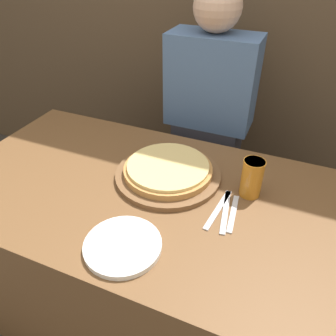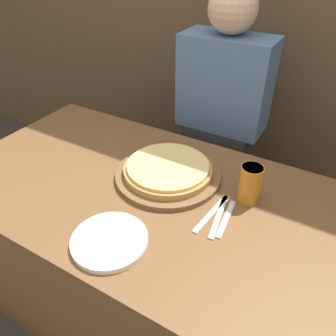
{
  "view_description": "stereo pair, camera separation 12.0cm",
  "coord_description": "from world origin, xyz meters",
  "px_view_note": "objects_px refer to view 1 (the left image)",
  "views": [
    {
      "loc": [
        0.41,
        -0.8,
        1.45
      ],
      "look_at": [
        0.02,
        0.1,
        0.74
      ],
      "focal_mm": 35.0,
      "sensor_mm": 36.0,
      "label": 1
    },
    {
      "loc": [
        0.51,
        -0.74,
        1.45
      ],
      "look_at": [
        0.02,
        0.1,
        0.74
      ],
      "focal_mm": 35.0,
      "sensor_mm": 36.0,
      "label": 2
    }
  ],
  "objects_px": {
    "beer_glass": "(252,177)",
    "dinner_plate": "(123,246)",
    "fork": "(218,209)",
    "diner_person": "(208,130)",
    "pizza_on_board": "(168,171)",
    "dinner_knife": "(226,211)",
    "spoon": "(233,213)"
  },
  "relations": [
    {
      "from": "pizza_on_board",
      "to": "dinner_plate",
      "type": "relative_size",
      "value": 1.73
    },
    {
      "from": "fork",
      "to": "diner_person",
      "type": "height_order",
      "value": "diner_person"
    },
    {
      "from": "dinner_plate",
      "to": "diner_person",
      "type": "relative_size",
      "value": 0.17
    },
    {
      "from": "pizza_on_board",
      "to": "fork",
      "type": "distance_m",
      "value": 0.25
    },
    {
      "from": "beer_glass",
      "to": "dinner_plate",
      "type": "distance_m",
      "value": 0.48
    },
    {
      "from": "pizza_on_board",
      "to": "dinner_knife",
      "type": "bearing_deg",
      "value": -22.18
    },
    {
      "from": "dinner_plate",
      "to": "diner_person",
      "type": "xyz_separation_m",
      "value": [
        -0.01,
        0.88,
        -0.07
      ]
    },
    {
      "from": "dinner_plate",
      "to": "dinner_knife",
      "type": "height_order",
      "value": "dinner_plate"
    },
    {
      "from": "pizza_on_board",
      "to": "beer_glass",
      "type": "relative_size",
      "value": 2.83
    },
    {
      "from": "diner_person",
      "to": "dinner_plate",
      "type": "bearing_deg",
      "value": -89.1
    },
    {
      "from": "dinner_plate",
      "to": "diner_person",
      "type": "bearing_deg",
      "value": 90.9
    },
    {
      "from": "beer_glass",
      "to": "dinner_knife",
      "type": "relative_size",
      "value": 0.66
    },
    {
      "from": "pizza_on_board",
      "to": "diner_person",
      "type": "height_order",
      "value": "diner_person"
    },
    {
      "from": "dinner_plate",
      "to": "diner_person",
      "type": "height_order",
      "value": "diner_person"
    },
    {
      "from": "pizza_on_board",
      "to": "fork",
      "type": "height_order",
      "value": "pizza_on_board"
    },
    {
      "from": "fork",
      "to": "pizza_on_board",
      "type": "bearing_deg",
      "value": 155.6
    },
    {
      "from": "dinner_knife",
      "to": "spoon",
      "type": "relative_size",
      "value": 1.17
    },
    {
      "from": "fork",
      "to": "dinner_plate",
      "type": "bearing_deg",
      "value": -128.47
    },
    {
      "from": "beer_glass",
      "to": "dinner_plate",
      "type": "height_order",
      "value": "beer_glass"
    },
    {
      "from": "beer_glass",
      "to": "spoon",
      "type": "bearing_deg",
      "value": -102.51
    },
    {
      "from": "diner_person",
      "to": "spoon",
      "type": "bearing_deg",
      "value": -66.04
    },
    {
      "from": "fork",
      "to": "diner_person",
      "type": "relative_size",
      "value": 0.16
    },
    {
      "from": "spoon",
      "to": "fork",
      "type": "bearing_deg",
      "value": 180.0
    },
    {
      "from": "pizza_on_board",
      "to": "dinner_plate",
      "type": "height_order",
      "value": "pizza_on_board"
    },
    {
      "from": "dinner_plate",
      "to": "fork",
      "type": "distance_m",
      "value": 0.34
    },
    {
      "from": "spoon",
      "to": "diner_person",
      "type": "distance_m",
      "value": 0.68
    },
    {
      "from": "beer_glass",
      "to": "dinner_plate",
      "type": "bearing_deg",
      "value": -126.65
    },
    {
      "from": "beer_glass",
      "to": "diner_person",
      "type": "xyz_separation_m",
      "value": [
        -0.3,
        0.49,
        -0.14
      ]
    },
    {
      "from": "spoon",
      "to": "dinner_plate",
      "type": "bearing_deg",
      "value": -134.55
    },
    {
      "from": "dinner_plate",
      "to": "beer_glass",
      "type": "bearing_deg",
      "value": 53.35
    },
    {
      "from": "pizza_on_board",
      "to": "dinner_knife",
      "type": "distance_m",
      "value": 0.27
    },
    {
      "from": "fork",
      "to": "dinner_knife",
      "type": "xyz_separation_m",
      "value": [
        0.02,
        0.0,
        0.0
      ]
    }
  ]
}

